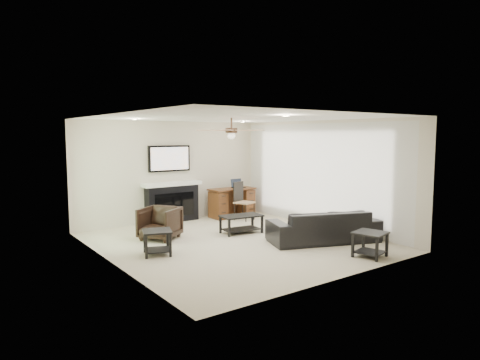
{
  "coord_description": "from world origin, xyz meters",
  "views": [
    {
      "loc": [
        -4.89,
        -6.92,
        2.16
      ],
      "look_at": [
        0.37,
        0.31,
        1.22
      ],
      "focal_mm": 32.0,
      "sensor_mm": 36.0,
      "label": 1
    }
  ],
  "objects_px": {
    "sofa": "(323,226)",
    "armchair": "(160,223)",
    "coffee_table": "(241,224)",
    "desk": "(232,202)",
    "fireplace_unit": "(172,184)"
  },
  "relations": [
    {
      "from": "sofa",
      "to": "armchair",
      "type": "relative_size",
      "value": 2.99
    },
    {
      "from": "armchair",
      "to": "coffee_table",
      "type": "xyz_separation_m",
      "value": [
        1.7,
        -0.55,
        -0.14
      ]
    },
    {
      "from": "coffee_table",
      "to": "desk",
      "type": "bearing_deg",
      "value": 68.26
    },
    {
      "from": "sofa",
      "to": "desk",
      "type": "relative_size",
      "value": 1.82
    },
    {
      "from": "sofa",
      "to": "desk",
      "type": "height_order",
      "value": "desk"
    },
    {
      "from": "coffee_table",
      "to": "fireplace_unit",
      "type": "bearing_deg",
      "value": 115.36
    },
    {
      "from": "sofa",
      "to": "armchair",
      "type": "xyz_separation_m",
      "value": [
        -2.6,
        2.15,
        0.01
      ]
    },
    {
      "from": "armchair",
      "to": "desk",
      "type": "relative_size",
      "value": 0.61
    },
    {
      "from": "coffee_table",
      "to": "sofa",
      "type": "bearing_deg",
      "value": -53.55
    },
    {
      "from": "fireplace_unit",
      "to": "desk",
      "type": "distance_m",
      "value": 1.72
    },
    {
      "from": "armchair",
      "to": "desk",
      "type": "bearing_deg",
      "value": 79.08
    },
    {
      "from": "fireplace_unit",
      "to": "desk",
      "type": "xyz_separation_m",
      "value": [
        1.59,
        -0.32,
        -0.57
      ]
    },
    {
      "from": "coffee_table",
      "to": "fireplace_unit",
      "type": "distance_m",
      "value": 2.24
    },
    {
      "from": "coffee_table",
      "to": "desk",
      "type": "height_order",
      "value": "desk"
    },
    {
      "from": "armchair",
      "to": "desk",
      "type": "xyz_separation_m",
      "value": [
        2.63,
        1.14,
        0.04
      ]
    }
  ]
}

